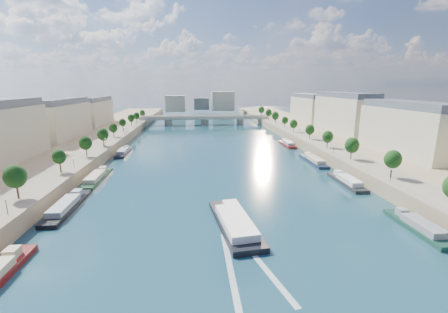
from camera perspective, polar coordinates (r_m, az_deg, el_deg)
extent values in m
plane|color=#0C3038|center=(143.94, -2.03, -0.48)|extent=(700.00, 700.00, 0.00)
cube|color=#9E8460|center=(156.58, -29.35, -0.15)|extent=(44.00, 520.00, 5.00)
cube|color=#9E8460|center=(164.17, 23.92, 0.99)|extent=(44.00, 520.00, 5.00)
cube|color=gray|center=(150.59, -24.24, 0.92)|extent=(14.00, 520.00, 0.10)
cube|color=gray|center=(156.86, 19.23, 1.82)|extent=(14.00, 520.00, 0.10)
cylinder|color=#382B1E|center=(97.84, -33.82, -5.41)|extent=(0.50, 0.50, 3.82)
ellipsoid|color=black|center=(96.88, -34.10, -3.39)|extent=(4.80, 4.80, 5.52)
cylinder|color=#382B1E|center=(118.56, -28.50, -1.76)|extent=(0.50, 0.50, 3.82)
ellipsoid|color=black|center=(117.77, -28.69, -0.07)|extent=(4.80, 4.80, 5.52)
cylinder|color=#382B1E|center=(140.33, -24.80, 0.79)|extent=(0.50, 0.50, 3.82)
ellipsoid|color=black|center=(139.66, -24.95, 2.23)|extent=(4.80, 4.80, 5.52)
cylinder|color=#382B1E|center=(162.73, -22.11, 2.65)|extent=(0.50, 0.50, 3.82)
ellipsoid|color=black|center=(162.15, -22.22, 3.89)|extent=(4.80, 4.80, 5.52)
cylinder|color=#382B1E|center=(185.53, -20.07, 4.05)|extent=(0.50, 0.50, 3.82)
ellipsoid|color=black|center=(185.02, -20.16, 5.14)|extent=(4.80, 4.80, 5.52)
cylinder|color=#382B1E|center=(208.60, -18.48, 5.14)|extent=(0.50, 0.50, 3.82)
ellipsoid|color=black|center=(208.15, -18.55, 6.11)|extent=(4.80, 4.80, 5.52)
cylinder|color=#382B1E|center=(231.86, -17.19, 6.00)|extent=(0.50, 0.50, 3.82)
ellipsoid|color=black|center=(231.45, -17.26, 6.88)|extent=(4.80, 4.80, 5.52)
cylinder|color=#382B1E|center=(255.25, -16.14, 6.71)|extent=(0.50, 0.50, 3.82)
ellipsoid|color=black|center=(254.89, -16.20, 7.51)|extent=(4.80, 4.80, 5.52)
cylinder|color=#382B1E|center=(278.75, -15.27, 7.30)|extent=(0.50, 0.50, 3.82)
ellipsoid|color=black|center=(278.42, -15.32, 8.03)|extent=(4.80, 4.80, 5.52)
cylinder|color=#382B1E|center=(95.30, 36.86, -6.29)|extent=(0.50, 0.50, 3.82)
cylinder|color=#382B1E|center=(113.13, 28.82, -2.47)|extent=(0.50, 0.50, 3.82)
ellipsoid|color=black|center=(112.30, 29.03, -0.70)|extent=(4.80, 4.80, 5.52)
cylinder|color=#382B1E|center=(132.92, 23.11, 0.31)|extent=(0.50, 0.50, 3.82)
ellipsoid|color=black|center=(132.21, 23.25, 1.82)|extent=(4.80, 4.80, 5.52)
cylinder|color=#382B1E|center=(153.91, 18.91, 2.34)|extent=(0.50, 0.50, 3.82)
ellipsoid|color=black|center=(153.30, 19.01, 3.66)|extent=(4.80, 4.80, 5.52)
cylinder|color=#382B1E|center=(175.67, 15.73, 3.87)|extent=(0.50, 0.50, 3.82)
ellipsoid|color=black|center=(175.14, 15.80, 5.03)|extent=(4.80, 4.80, 5.52)
cylinder|color=#382B1E|center=(197.95, 13.25, 5.05)|extent=(0.50, 0.50, 3.82)
ellipsoid|color=black|center=(197.48, 13.31, 6.09)|extent=(4.80, 4.80, 5.52)
cylinder|color=#382B1E|center=(220.59, 11.27, 5.99)|extent=(0.50, 0.50, 3.82)
ellipsoid|color=black|center=(220.17, 11.31, 6.92)|extent=(4.80, 4.80, 5.52)
cylinder|color=#382B1E|center=(243.49, 9.65, 6.74)|extent=(0.50, 0.50, 3.82)
ellipsoid|color=black|center=(243.11, 9.69, 7.59)|extent=(4.80, 4.80, 5.52)
cylinder|color=#382B1E|center=(266.59, 8.31, 7.37)|extent=(0.50, 0.50, 3.82)
ellipsoid|color=black|center=(266.24, 8.34, 8.13)|extent=(4.80, 4.80, 5.52)
cylinder|color=#382B1E|center=(289.83, 7.18, 7.88)|extent=(0.50, 0.50, 3.82)
ellipsoid|color=black|center=(289.51, 7.20, 8.59)|extent=(4.80, 4.80, 5.52)
cylinder|color=black|center=(86.78, -36.03, -7.86)|extent=(0.14, 0.14, 4.00)
sphere|color=#FFE5B2|center=(86.13, -36.22, -6.55)|extent=(0.36, 0.36, 0.36)
cylinder|color=black|center=(121.18, -26.70, -1.21)|extent=(0.14, 0.14, 4.00)
sphere|color=#FFE5B2|center=(120.72, -26.81, -0.25)|extent=(0.36, 0.36, 0.36)
cylinder|color=black|center=(158.23, -21.65, 2.44)|extent=(0.14, 0.14, 4.00)
sphere|color=#FFE5B2|center=(157.88, -21.71, 3.18)|extent=(0.36, 0.36, 0.36)
cylinder|color=black|center=(196.45, -18.52, 4.68)|extent=(0.14, 0.14, 4.00)
sphere|color=#FFE5B2|center=(196.16, -18.57, 5.28)|extent=(0.36, 0.36, 0.36)
cylinder|color=black|center=(235.26, -16.41, 6.18)|extent=(0.14, 0.14, 4.00)
sphere|color=#FFE5B2|center=(235.02, -16.44, 6.69)|extent=(0.36, 0.36, 0.36)
cylinder|color=black|center=(107.77, 29.20, -3.19)|extent=(0.14, 0.14, 4.00)
sphere|color=#FFE5B2|center=(107.25, 29.32, -2.12)|extent=(0.36, 0.36, 0.36)
cylinder|color=black|center=(141.31, 20.13, 1.34)|extent=(0.14, 0.14, 4.00)
sphere|color=#FFE5B2|center=(140.91, 20.20, 2.17)|extent=(0.36, 0.36, 0.36)
cylinder|color=black|center=(177.54, 14.63, 4.07)|extent=(0.14, 0.14, 4.00)
sphere|color=#FFE5B2|center=(177.23, 14.67, 4.74)|extent=(0.36, 0.36, 0.36)
cylinder|color=black|center=(215.12, 11.01, 5.84)|extent=(0.14, 0.14, 4.00)
sphere|color=#FFE5B2|center=(214.86, 11.03, 6.39)|extent=(0.36, 0.36, 0.36)
cylinder|color=black|center=(253.43, 8.46, 7.07)|extent=(0.14, 0.14, 4.00)
sphere|color=#FFE5B2|center=(253.21, 8.47, 7.54)|extent=(0.36, 0.36, 0.36)
cube|color=#B9AF8E|center=(196.98, -28.57, 6.11)|extent=(16.00, 52.00, 20.00)
cube|color=#474C54|center=(196.16, -28.95, 9.46)|extent=(14.72, 50.44, 3.20)
cube|color=#B9AF8E|center=(251.19, -23.52, 7.88)|extent=(16.00, 52.00, 20.00)
cube|color=#474C54|center=(250.54, -23.77, 10.52)|extent=(14.72, 50.44, 3.20)
cube|color=#B9AF8E|center=(155.28, 31.60, 4.19)|extent=(16.00, 52.00, 20.00)
cube|color=#474C54|center=(154.23, 32.14, 8.43)|extent=(14.72, 50.44, 3.20)
cube|color=#B9AF8E|center=(204.15, 21.89, 6.98)|extent=(16.00, 52.00, 20.00)
cube|color=#474C54|center=(203.35, 22.18, 10.23)|extent=(14.72, 50.44, 3.20)
cube|color=#B9AF8E|center=(256.85, 15.98, 8.58)|extent=(16.00, 52.00, 20.00)
cube|color=#474C54|center=(256.21, 16.15, 11.16)|extent=(14.72, 50.44, 3.20)
cube|color=#B9AF8E|center=(350.70, -9.21, 9.94)|extent=(22.00, 18.00, 18.00)
cube|color=#B9AF8E|center=(361.46, -0.25, 10.53)|extent=(26.00, 20.00, 22.00)
cube|color=#474C54|center=(375.21, -4.32, 9.99)|extent=(18.00, 16.00, 14.00)
cube|color=#C1B79E|center=(268.18, -3.75, 7.36)|extent=(112.00, 11.00, 2.20)
cube|color=#C1B79E|center=(263.05, -3.72, 7.57)|extent=(112.00, 0.80, 0.90)
cube|color=#C1B79E|center=(273.00, -3.79, 7.78)|extent=(112.00, 0.80, 0.90)
cylinder|color=#C1B79E|center=(269.50, -10.60, 6.40)|extent=(6.40, 6.40, 5.00)
cylinder|color=#C1B79E|center=(268.60, -3.74, 6.57)|extent=(6.40, 6.40, 5.00)
cylinder|color=#C1B79E|center=(271.50, 3.07, 6.66)|extent=(6.40, 6.40, 5.00)
cube|color=#C1B79E|center=(271.98, -14.82, 6.24)|extent=(6.00, 12.00, 5.00)
cube|color=#C1B79E|center=(275.19, 7.22, 6.66)|extent=(6.00, 12.00, 5.00)
cube|color=black|center=(77.51, 2.02, -12.83)|extent=(11.50, 28.92, 2.01)
cube|color=white|center=(74.67, 2.26, -12.27)|extent=(8.83, 18.97, 1.81)
cube|color=white|center=(84.34, 1.27, -9.14)|extent=(4.41, 3.85, 1.80)
cube|color=silver|center=(62.71, 1.10, -20.15)|extent=(1.29, 26.00, 0.04)
cube|color=silver|center=(63.66, 7.18, -19.70)|extent=(7.54, 25.50, 0.04)
cube|color=beige|center=(75.85, -35.35, -14.68)|extent=(2.50, 2.77, 1.80)
cube|color=black|center=(98.14, -27.65, -8.68)|extent=(5.00, 25.74, 1.80)
cube|color=#A4AAB0|center=(95.79, -28.21, -8.18)|extent=(4.10, 14.16, 1.60)
cube|color=#A4AAB0|center=(104.26, -26.20, -6.20)|extent=(2.50, 3.09, 1.80)
cube|color=#193F27|center=(122.31, -22.99, -3.97)|extent=(5.00, 25.58, 1.80)
cube|color=beige|center=(119.97, -23.35, -3.49)|extent=(4.10, 14.07, 1.60)
cube|color=beige|center=(128.87, -22.08, -2.20)|extent=(2.50, 3.07, 1.80)
cube|color=#27272A|center=(163.06, -18.56, 0.59)|extent=(5.00, 21.97, 1.80)
cube|color=#9A99A1|center=(161.04, -18.74, 1.04)|extent=(4.10, 12.08, 1.60)
cube|color=#9A99A1|center=(168.98, -18.12, 1.68)|extent=(2.50, 2.64, 1.80)
cube|color=#173B2F|center=(89.40, 32.95, -11.48)|extent=(5.00, 20.15, 1.80)
cube|color=gray|center=(87.63, 33.75, -10.87)|extent=(4.10, 11.08, 1.60)
cube|color=gray|center=(93.07, 30.81, -9.05)|extent=(2.50, 2.42, 1.80)
cube|color=#242527|center=(117.00, 22.28, -4.68)|extent=(5.00, 21.85, 1.80)
cube|color=silver|center=(115.04, 22.76, -4.13)|extent=(4.10, 12.02, 1.60)
cube|color=silver|center=(122.04, 20.95, -2.94)|extent=(2.50, 2.62, 1.80)
cube|color=#1C293E|center=(143.63, 16.69, -0.96)|extent=(5.00, 24.57, 1.80)
cube|color=beige|center=(141.47, 17.03, -0.49)|extent=(4.10, 13.51, 1.60)
cube|color=beige|center=(149.86, 15.69, 0.40)|extent=(2.50, 2.95, 1.80)
cube|color=maroon|center=(180.01, 12.00, 2.17)|extent=(5.00, 20.89, 1.80)
cube|color=#A4A7B0|center=(178.13, 12.19, 2.60)|extent=(4.10, 11.49, 1.60)
cube|color=#A4A7B0|center=(185.56, 11.45, 3.09)|extent=(2.50, 2.51, 1.80)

